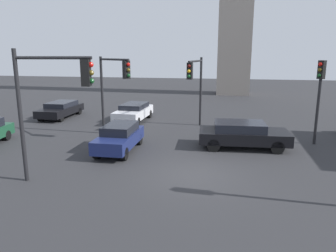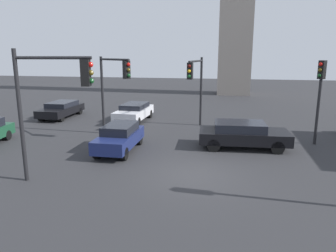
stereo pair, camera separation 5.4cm
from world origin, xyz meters
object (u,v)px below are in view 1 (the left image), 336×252
traffic_light_3 (320,86)px  car_6 (120,137)px  traffic_light_1 (195,79)px  traffic_light_2 (114,80)px  traffic_light_4 (52,91)px  car_1 (242,134)px  car_2 (134,112)px  car_4 (61,109)px

traffic_light_3 → car_6: (-10.45, -3.30, -2.54)m
traffic_light_1 → traffic_light_2: size_ratio=0.99×
traffic_light_2 → car_6: 3.99m
traffic_light_1 → traffic_light_3: traffic_light_1 is taller
traffic_light_4 → traffic_light_2: bearing=83.6°
car_1 → car_6: same height
traffic_light_1 → car_2: (-4.85, 2.04, -2.70)m
car_4 → traffic_light_2: bearing=50.8°
car_6 → car_4: bearing=-136.3°
traffic_light_1 → traffic_light_4: (-4.45, -9.83, 0.23)m
traffic_light_3 → car_4: 18.84m
car_1 → traffic_light_2: bearing=170.4°
traffic_light_3 → car_2: traffic_light_3 is taller
car_4 → car_6: size_ratio=1.13×
traffic_light_3 → car_1: traffic_light_3 is taller
car_2 → car_6: bearing=13.0°
car_4 → car_6: bearing=43.8°
traffic_light_2 → traffic_light_4: size_ratio=0.93×
car_2 → car_6: size_ratio=1.13×
car_1 → car_6: size_ratio=1.20×
car_2 → car_6: car_6 is taller
car_2 → car_4: bearing=-91.3°
traffic_light_3 → car_2: (-11.91, 4.16, -2.56)m
traffic_light_1 → car_2: 5.92m
traffic_light_3 → traffic_light_4: traffic_light_4 is taller
traffic_light_4 → car_1: size_ratio=1.07×
traffic_light_2 → traffic_light_4: bearing=-52.3°
car_2 → traffic_light_4: bearing=3.9°
traffic_light_1 → traffic_light_2: traffic_light_2 is taller
traffic_light_2 → traffic_light_1: bearing=68.1°
traffic_light_3 → car_2: size_ratio=1.02×
car_1 → car_4: (-14.04, 5.97, -0.09)m
traffic_light_2 → traffic_light_3: traffic_light_2 is taller
traffic_light_1 → car_6: bearing=-24.2°
traffic_light_4 → car_4: bearing=111.0°
car_1 → car_4: 15.26m
traffic_light_2 → car_4: 8.76m
traffic_light_2 → car_6: traffic_light_2 is taller
traffic_light_4 → car_6: 5.39m
car_1 → car_2: (-7.84, 5.61, -0.03)m
traffic_light_2 → traffic_light_4: 7.06m
traffic_light_2 → car_1: (7.56, -0.80, -2.74)m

